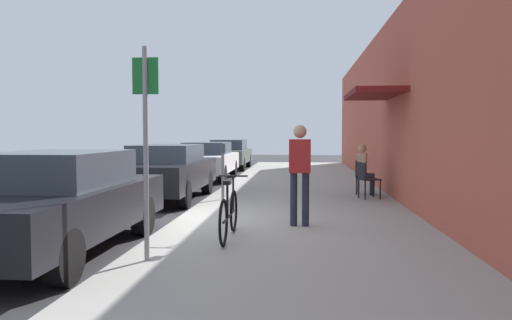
# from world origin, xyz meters

# --- Properties ---
(ground_plane) EXTENTS (60.00, 60.00, 0.00)m
(ground_plane) POSITION_xyz_m (0.00, 0.00, 0.00)
(ground_plane) COLOR #2D2D30
(sidewalk_slab) EXTENTS (4.50, 32.00, 0.12)m
(sidewalk_slab) POSITION_xyz_m (2.25, 2.00, 0.06)
(sidewalk_slab) COLOR #9E9B93
(sidewalk_slab) RESTS_ON ground_plane
(building_facade) EXTENTS (1.40, 32.00, 4.60)m
(building_facade) POSITION_xyz_m (4.64, 2.01, 2.30)
(building_facade) COLOR #BC5442
(building_facade) RESTS_ON ground_plane
(parked_car_0) EXTENTS (1.80, 4.40, 1.42)m
(parked_car_0) POSITION_xyz_m (-1.10, -2.22, 0.74)
(parked_car_0) COLOR black
(parked_car_0) RESTS_ON ground_plane
(parked_car_1) EXTENTS (1.80, 4.40, 1.39)m
(parked_car_1) POSITION_xyz_m (-1.10, 3.37, 0.73)
(parked_car_1) COLOR black
(parked_car_1) RESTS_ON ground_plane
(parked_car_2) EXTENTS (1.80, 4.40, 1.36)m
(parked_car_2) POSITION_xyz_m (-1.10, 8.83, 0.71)
(parked_car_2) COLOR silver
(parked_car_2) RESTS_ON ground_plane
(parked_car_3) EXTENTS (1.80, 4.40, 1.38)m
(parked_car_3) POSITION_xyz_m (-1.10, 14.40, 0.72)
(parked_car_3) COLOR #47514C
(parked_car_3) RESTS_ON ground_plane
(parking_meter) EXTENTS (0.12, 0.10, 1.32)m
(parking_meter) POSITION_xyz_m (0.45, 2.73, 0.89)
(parking_meter) COLOR slate
(parking_meter) RESTS_ON sidewalk_slab
(street_sign) EXTENTS (0.32, 0.06, 2.60)m
(street_sign) POSITION_xyz_m (0.40, -2.91, 1.64)
(street_sign) COLOR gray
(street_sign) RESTS_ON sidewalk_slab
(bicycle_0) EXTENTS (0.46, 1.71, 0.90)m
(bicycle_0) POSITION_xyz_m (1.22, -1.55, 0.48)
(bicycle_0) COLOR black
(bicycle_0) RESTS_ON sidewalk_slab
(cafe_chair_0) EXTENTS (0.55, 0.55, 0.87)m
(cafe_chair_0) POSITION_xyz_m (3.84, 3.17, 0.62)
(cafe_chair_0) COLOR black
(cafe_chair_0) RESTS_ON sidewalk_slab
(cafe_chair_1) EXTENTS (0.53, 0.53, 0.87)m
(cafe_chair_1) POSITION_xyz_m (3.84, 4.02, 0.62)
(cafe_chair_1) COLOR black
(cafe_chair_1) RESTS_ON sidewalk_slab
(seated_patron_1) EXTENTS (0.49, 0.44, 1.29)m
(seated_patron_1) POSITION_xyz_m (3.90, 4.01, 0.82)
(seated_patron_1) COLOR #232838
(seated_patron_1) RESTS_ON sidewalk_slab
(pedestrian_standing) EXTENTS (0.36, 0.22, 1.70)m
(pedestrian_standing) POSITION_xyz_m (2.26, -0.47, 1.12)
(pedestrian_standing) COLOR #232838
(pedestrian_standing) RESTS_ON sidewalk_slab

